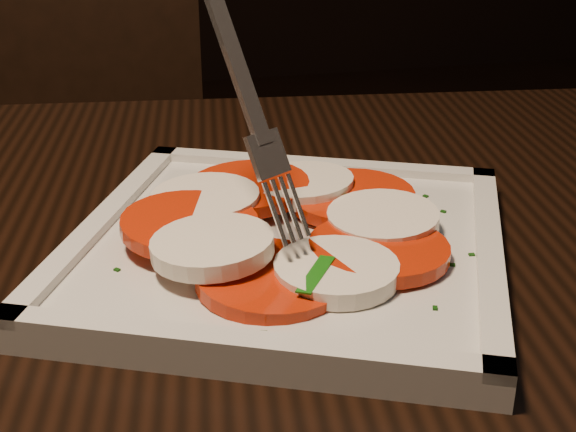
{
  "coord_description": "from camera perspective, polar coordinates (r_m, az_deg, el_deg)",
  "views": [
    {
      "loc": [
        -0.27,
        -0.62,
        0.98
      ],
      "look_at": [
        -0.17,
        -0.19,
        0.78
      ],
      "focal_mm": 50.0,
      "sensor_mm": 36.0,
      "label": 1
    }
  ],
  "objects": [
    {
      "name": "chair",
      "position": [
        1.27,
        -15.27,
        3.06
      ],
      "size": [
        0.45,
        0.45,
        0.93
      ],
      "rotation": [
        0.0,
        0.0,
        -0.08
      ],
      "color": "black",
      "rests_on": "ground"
    },
    {
      "name": "plate",
      "position": [
        0.49,
        0.0,
        -2.37
      ],
      "size": [
        0.34,
        0.34,
        0.01
      ],
      "primitive_type": "cube",
      "rotation": [
        0.0,
        0.0,
        -0.42
      ],
      "color": "silver",
      "rests_on": "table"
    },
    {
      "name": "caprese_salad",
      "position": [
        0.49,
        -0.01,
        -0.55
      ],
      "size": [
        0.22,
        0.21,
        0.03
      ],
      "color": "red",
      "rests_on": "plate"
    },
    {
      "name": "fork",
      "position": [
        0.45,
        -4.82,
        11.1
      ],
      "size": [
        0.08,
        0.1,
        0.18
      ],
      "primitive_type": null,
      "rotation": [
        0.0,
        0.0,
        0.55
      ],
      "color": "white",
      "rests_on": "caprese_salad"
    }
  ]
}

